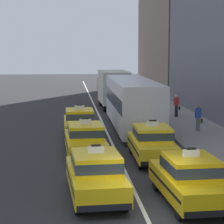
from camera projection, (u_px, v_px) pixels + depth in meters
ground_plane at (147, 219)px, 14.57m from camera, size 160.00×160.00×0.00m
lane_stripe_left_right at (101, 120)px, 34.29m from camera, size 0.14×80.00×0.01m
sidewalk_curb at (194, 130)px, 29.87m from camera, size 4.00×90.00×0.15m
taxi_left_nearest at (96, 174)px, 16.44m from camera, size 2.07×4.66×1.96m
taxi_left_second at (85, 140)px, 22.57m from camera, size 1.99×4.63×1.96m
taxi_left_third at (80, 122)px, 27.82m from camera, size 1.87×4.58×1.96m
taxi_right_nearest at (190, 178)px, 15.92m from camera, size 2.03×4.64×1.96m
taxi_right_second at (152, 142)px, 21.93m from camera, size 1.87×4.58×1.96m
bus_right_third at (132, 102)px, 30.24m from camera, size 2.59×11.22×3.22m
box_truck_right_fourth at (113, 88)px, 41.15m from camera, size 2.39×7.00×3.27m
pedestrian_near_crosswalk at (176, 106)px, 34.91m from camera, size 0.47×0.24×1.64m
pedestrian_mid_block at (198, 118)px, 29.00m from camera, size 0.47×0.24×1.63m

